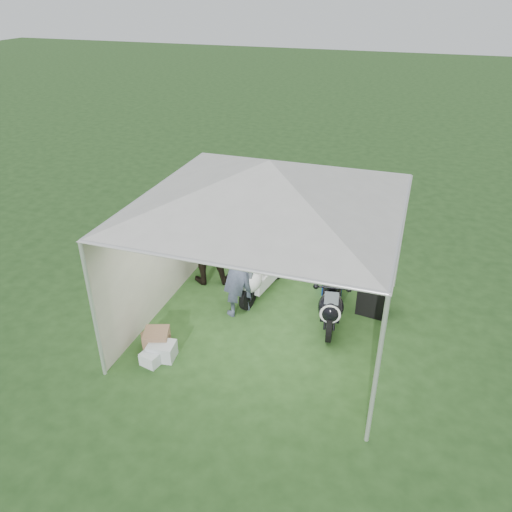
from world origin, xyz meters
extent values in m
plane|color=#224319|center=(0.00, 0.00, 0.00)|extent=(80.00, 80.00, 0.00)
cylinder|color=silver|center=(-2.00, -2.00, 1.15)|extent=(0.06, 0.06, 2.30)
cylinder|color=silver|center=(2.00, -2.00, 1.15)|extent=(0.06, 0.06, 2.30)
cylinder|color=silver|center=(-2.00, 2.00, 1.15)|extent=(0.06, 0.06, 2.30)
cylinder|color=silver|center=(2.00, 2.00, 1.15)|extent=(0.06, 0.06, 2.30)
cube|color=beige|center=(0.00, 2.00, 1.15)|extent=(4.00, 0.02, 2.30)
cube|color=beige|center=(-2.00, 0.00, 1.15)|extent=(0.02, 4.00, 2.30)
cube|color=beige|center=(2.00, 0.00, 1.15)|extent=(0.02, 4.00, 2.30)
pyramid|color=silver|center=(0.00, 0.00, 2.65)|extent=(5.66, 5.66, 0.70)
cube|color=#99A5B7|center=(-1.65, 1.98, 1.85)|extent=(0.22, 0.02, 0.28)
cube|color=#99A5B7|center=(-1.30, 1.98, 1.85)|extent=(0.22, 0.02, 0.28)
cube|color=#99A5B7|center=(-0.95, 1.98, 1.85)|extent=(0.22, 0.01, 0.28)
cube|color=#99A5B7|center=(-0.60, 1.98, 1.85)|extent=(0.22, 0.01, 0.28)
cube|color=#99A5B7|center=(-1.65, 1.98, 1.55)|extent=(0.22, 0.02, 0.28)
cube|color=#99A5B7|center=(-1.30, 1.98, 1.55)|extent=(0.22, 0.01, 0.28)
cube|color=#99A5B7|center=(-0.95, 1.98, 1.55)|extent=(0.22, 0.02, 0.28)
cube|color=#99A5B7|center=(-0.60, 1.98, 1.55)|extent=(0.22, 0.01, 0.28)
cylinder|color=#D8590C|center=(0.20, 1.97, 1.95)|extent=(3.20, 0.02, 0.02)
cylinder|color=black|center=(-0.49, 0.37, 0.27)|extent=(0.18, 0.54, 0.53)
cylinder|color=black|center=(-0.28, 1.59, 0.27)|extent=(0.22, 0.55, 0.53)
cube|color=silver|center=(-0.39, 0.94, 0.34)|extent=(0.44, 0.88, 0.27)
ellipsoid|color=silver|center=(-0.47, 0.46, 0.55)|extent=(0.48, 0.59, 0.44)
ellipsoid|color=silver|center=(-0.37, 1.02, 0.69)|extent=(0.48, 0.60, 0.31)
cube|color=black|center=(-0.31, 1.37, 0.64)|extent=(0.32, 0.56, 0.12)
cube|color=silver|center=(-0.27, 1.66, 0.71)|extent=(0.24, 0.29, 0.16)
cube|color=black|center=(-0.33, 1.28, 0.49)|extent=(0.17, 0.49, 0.09)
cube|color=#3F474C|center=(-0.49, 0.35, 0.78)|extent=(0.23, 0.16, 0.19)
cylinder|color=black|center=(1.10, -0.07, 0.29)|extent=(0.18, 0.58, 0.57)
cylinder|color=black|center=(0.90, 1.25, 0.29)|extent=(0.23, 0.59, 0.57)
cube|color=black|center=(1.01, 0.55, 0.36)|extent=(0.46, 0.95, 0.29)
ellipsoid|color=black|center=(1.09, 0.03, 0.59)|extent=(0.51, 0.63, 0.48)
ellipsoid|color=black|center=(0.99, 0.64, 0.75)|extent=(0.50, 0.64, 0.34)
cube|color=black|center=(0.94, 1.02, 0.69)|extent=(0.33, 0.60, 0.13)
cube|color=black|center=(0.89, 1.33, 0.76)|extent=(0.25, 0.31, 0.17)
cube|color=maroon|center=(0.95, 0.92, 0.53)|extent=(0.17, 0.53, 0.10)
cube|color=#3F474C|center=(1.10, -0.09, 0.84)|extent=(0.25, 0.17, 0.20)
cylinder|color=white|center=(1.12, -0.18, 0.59)|extent=(0.34, 0.07, 0.34)
cube|color=#0A3BD1|center=(0.89, 1.35, 0.14)|extent=(0.41, 0.29, 0.29)
imported|color=black|center=(-1.59, 1.06, 0.98)|extent=(1.15, 1.03, 1.96)
imported|color=#515978|center=(-0.61, 0.19, 0.90)|extent=(0.71, 0.79, 1.80)
cube|color=black|center=(1.70, 0.97, 0.26)|extent=(0.56, 0.48, 0.51)
cube|color=silver|center=(-1.33, -1.38, 0.14)|extent=(0.45, 0.37, 0.28)
cube|color=#856247|center=(-1.51, -1.21, 0.18)|extent=(0.50, 0.50, 0.35)
cube|color=silver|center=(-1.43, -1.58, 0.11)|extent=(0.33, 0.30, 0.21)
cube|color=brown|center=(-1.55, -1.17, 0.14)|extent=(0.49, 0.42, 0.27)
camera|label=1|loc=(2.07, -6.81, 5.32)|focal=35.00mm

